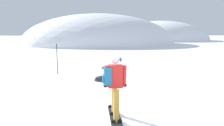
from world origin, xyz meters
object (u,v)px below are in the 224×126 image
(rock_dark, at_px, (105,69))
(rock_mid, at_px, (101,80))
(snowboarder_main, at_px, (114,84))
(piste_marker_near, at_px, (57,56))

(rock_dark, xyz_separation_m, rock_mid, (-0.37, -3.05, 0.00))
(snowboarder_main, distance_m, rock_dark, 7.20)
(rock_mid, bearing_deg, rock_dark, 83.07)
(rock_dark, distance_m, rock_mid, 3.08)
(piste_marker_near, bearing_deg, rock_mid, -35.15)
(rock_dark, relative_size, rock_mid, 0.74)
(piste_marker_near, height_order, rock_dark, piste_marker_near)
(snowboarder_main, bearing_deg, rock_mid, 92.66)
(piste_marker_near, relative_size, rock_dark, 3.56)
(snowboarder_main, relative_size, piste_marker_near, 1.09)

